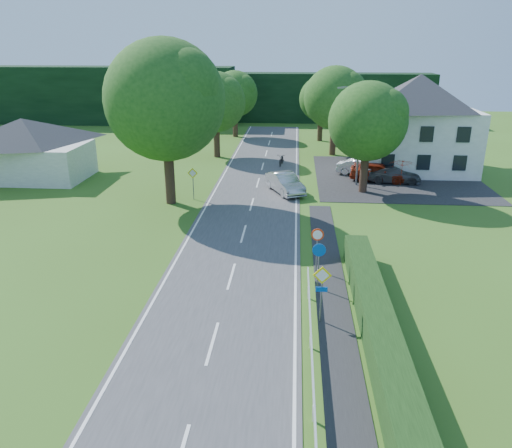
# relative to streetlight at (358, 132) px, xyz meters

# --- Properties ---
(road) EXTENTS (7.00, 80.00, 0.04)m
(road) POSITION_rel_streetlight_xyz_m (-8.06, -10.00, -4.44)
(road) COLOR #3D3D40
(road) RESTS_ON ground
(footpath) EXTENTS (1.50, 44.00, 0.04)m
(footpath) POSITION_rel_streetlight_xyz_m (-3.11, -28.00, -4.44)
(footpath) COLOR black
(footpath) RESTS_ON ground
(parking_pad) EXTENTS (14.00, 16.00, 0.04)m
(parking_pad) POSITION_rel_streetlight_xyz_m (3.94, 3.00, -4.44)
(parking_pad) COLOR black
(parking_pad) RESTS_ON ground
(line_edge_left) EXTENTS (0.12, 80.00, 0.01)m
(line_edge_left) POSITION_rel_streetlight_xyz_m (-11.31, -10.00, -4.42)
(line_edge_left) COLOR white
(line_edge_left) RESTS_ON road
(line_edge_right) EXTENTS (0.12, 80.00, 0.01)m
(line_edge_right) POSITION_rel_streetlight_xyz_m (-4.81, -10.00, -4.42)
(line_edge_right) COLOR white
(line_edge_right) RESTS_ON road
(line_centre) EXTENTS (0.12, 80.00, 0.01)m
(line_centre) POSITION_rel_streetlight_xyz_m (-8.06, -10.00, -4.42)
(line_centre) COLOR white
(line_centre) RESTS_ON road
(tree_main) EXTENTS (9.40, 9.40, 11.64)m
(tree_main) POSITION_rel_streetlight_xyz_m (-14.06, -6.00, 1.36)
(tree_main) COLOR #1B4815
(tree_main) RESTS_ON ground
(tree_left_far) EXTENTS (7.00, 7.00, 8.58)m
(tree_left_far) POSITION_rel_streetlight_xyz_m (-13.06, 10.00, -0.17)
(tree_left_far) COLOR #1B4815
(tree_left_far) RESTS_ON ground
(tree_right_far) EXTENTS (7.40, 7.40, 9.09)m
(tree_right_far) POSITION_rel_streetlight_xyz_m (-1.06, 12.00, 0.08)
(tree_right_far) COLOR #1B4815
(tree_right_far) RESTS_ON ground
(tree_left_back) EXTENTS (6.60, 6.60, 8.07)m
(tree_left_back) POSITION_rel_streetlight_xyz_m (-12.56, 22.00, -0.43)
(tree_left_back) COLOR #1B4815
(tree_left_back) RESTS_ON ground
(tree_right_back) EXTENTS (6.20, 6.20, 7.56)m
(tree_right_back) POSITION_rel_streetlight_xyz_m (-2.06, 20.00, -0.68)
(tree_right_back) COLOR #1B4815
(tree_right_back) RESTS_ON ground
(tree_right_mid) EXTENTS (7.00, 7.00, 8.58)m
(tree_right_mid) POSITION_rel_streetlight_xyz_m (0.44, -2.00, -0.17)
(tree_right_mid) COLOR #1B4815
(tree_right_mid) RESTS_ON ground
(treeline_left) EXTENTS (44.00, 6.00, 8.00)m
(treeline_left) POSITION_rel_streetlight_xyz_m (-36.06, 32.00, -0.46)
(treeline_left) COLOR black
(treeline_left) RESTS_ON ground
(treeline_right) EXTENTS (30.00, 5.00, 7.00)m
(treeline_right) POSITION_rel_streetlight_xyz_m (-0.06, 36.00, -0.96)
(treeline_right) COLOR black
(treeline_right) RESTS_ON ground
(bungalow_left) EXTENTS (11.00, 6.50, 5.20)m
(bungalow_left) POSITION_rel_streetlight_xyz_m (-28.06, 0.00, -1.75)
(bungalow_left) COLOR #B4B4B0
(bungalow_left) RESTS_ON ground
(house_white) EXTENTS (10.60, 8.40, 8.60)m
(house_white) POSITION_rel_streetlight_xyz_m (5.94, 6.00, -0.06)
(house_white) COLOR silver
(house_white) RESTS_ON ground
(streetlight) EXTENTS (2.03, 0.18, 8.00)m
(streetlight) POSITION_rel_streetlight_xyz_m (0.00, 0.00, 0.00)
(streetlight) COLOR slate
(streetlight) RESTS_ON ground
(sign_priority_right) EXTENTS (0.78, 0.09, 2.59)m
(sign_priority_right) POSITION_rel_streetlight_xyz_m (-3.76, -22.02, -2.67)
(sign_priority_right) COLOR slate
(sign_priority_right) RESTS_ON ground
(sign_roundabout) EXTENTS (0.64, 0.08, 2.37)m
(sign_roundabout) POSITION_rel_streetlight_xyz_m (-3.76, -19.02, -2.79)
(sign_roundabout) COLOR slate
(sign_roundabout) RESTS_ON ground
(sign_speed_limit) EXTENTS (0.64, 0.11, 2.37)m
(sign_speed_limit) POSITION_rel_streetlight_xyz_m (-3.76, -17.03, -2.70)
(sign_speed_limit) COLOR slate
(sign_speed_limit) RESTS_ON ground
(sign_priority_left) EXTENTS (0.78, 0.09, 2.44)m
(sign_priority_left) POSITION_rel_streetlight_xyz_m (-12.56, -5.02, -2.75)
(sign_priority_left) COLOR slate
(sign_priority_left) RESTS_ON ground
(moving_car) EXTENTS (3.45, 4.95, 1.55)m
(moving_car) POSITION_rel_streetlight_xyz_m (-5.72, -2.74, -3.65)
(moving_car) COLOR #A5A5A9
(moving_car) RESTS_ON road
(motorcycle) EXTENTS (0.99, 2.21, 1.13)m
(motorcycle) POSITION_rel_streetlight_xyz_m (-6.26, 6.58, -3.86)
(motorcycle) COLOR black
(motorcycle) RESTS_ON road
(parked_car_red) EXTENTS (4.93, 2.65, 1.59)m
(parked_car_red) POSITION_rel_streetlight_xyz_m (2.09, 1.34, -3.63)
(parked_car_red) COLOR maroon
(parked_car_red) RESTS_ON parking_pad
(parked_car_silver_a) EXTENTS (4.36, 2.41, 1.36)m
(parked_car_silver_a) POSITION_rel_streetlight_xyz_m (0.84, 3.42, -3.74)
(parked_car_silver_a) COLOR silver
(parked_car_silver_a) RESTS_ON parking_pad
(parked_car_grey) EXTENTS (4.62, 2.17, 1.30)m
(parked_car_grey) POSITION_rel_streetlight_xyz_m (3.37, 1.06, -3.77)
(parked_car_grey) COLOR #47484C
(parked_car_grey) RESTS_ON parking_pad
(parked_car_silver_b) EXTENTS (5.18, 3.22, 1.34)m
(parked_car_silver_b) POSITION_rel_streetlight_xyz_m (7.73, 4.00, -3.75)
(parked_car_silver_b) COLOR silver
(parked_car_silver_b) RESTS_ON parking_pad
(parasol) EXTENTS (3.04, 3.06, 2.14)m
(parasol) POSITION_rel_streetlight_xyz_m (3.84, 0.15, -3.35)
(parasol) COLOR red
(parasol) RESTS_ON parking_pad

